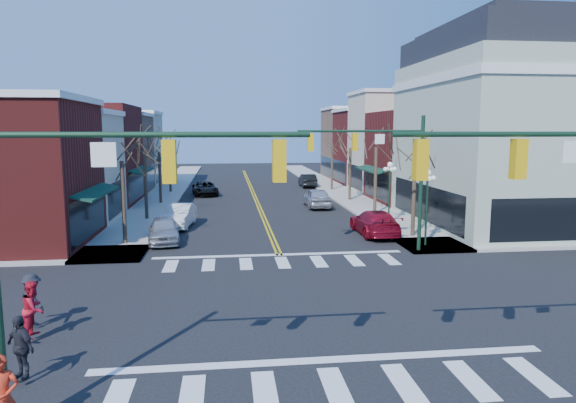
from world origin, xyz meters
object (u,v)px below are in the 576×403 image
object	(u,v)px
car_left_mid	(179,216)
car_right_far	(308,180)
car_right_near	(375,222)
pedestrian_dark_a	(20,347)
victorian_corner	(513,127)
pedestrian_red_a	(2,398)
lamppost_corner	(427,194)
pedestrian_dark_b	(32,299)
lamppost_midblock	(390,182)
car_right_mid	(317,198)
car_left_far	(205,188)
pedestrian_red_b	(34,309)
car_left_near	(164,230)

from	to	relation	value
car_left_mid	car_right_far	size ratio (longest dim) A/B	1.04
car_right_near	pedestrian_dark_a	world-z (taller)	pedestrian_dark_a
victorian_corner	pedestrian_red_a	distance (m)	33.04
lamppost_corner	pedestrian_dark_b	size ratio (longest dim) A/B	2.54
victorian_corner	lamppost_midblock	world-z (taller)	victorian_corner
lamppost_midblock	car_right_mid	distance (m)	9.52
lamppost_midblock	car_right_near	size ratio (longest dim) A/B	0.82
car_right_far	car_left_far	bearing A→B (deg)	27.85
pedestrian_dark_a	pedestrian_red_a	bearing A→B (deg)	-40.46
pedestrian_dark_b	car_left_far	bearing A→B (deg)	-55.95
lamppost_midblock	car_right_far	distance (m)	23.90
lamppost_midblock	pedestrian_red_a	xyz separation A→B (m)	(-15.50, -22.73, -1.90)
car_left_mid	car_left_far	distance (m)	16.64
car_left_mid	pedestrian_dark_b	size ratio (longest dim) A/B	2.72
lamppost_corner	pedestrian_red_a	size ratio (longest dim) A/B	2.39
lamppost_corner	pedestrian_red_b	xyz separation A→B (m)	(-16.83, -10.71, -1.93)
lamppost_corner	pedestrian_dark_b	distance (m)	19.87
car_right_near	car_right_far	xyz separation A→B (m)	(0.00, 26.51, -0.03)
pedestrian_red_b	lamppost_midblock	bearing A→B (deg)	-43.77
lamppost_corner	car_right_mid	size ratio (longest dim) A/B	0.90
lamppost_corner	car_right_mid	xyz separation A→B (m)	(-3.40, 15.13, -2.15)
lamppost_midblock	car_right_far	xyz separation A→B (m)	(-1.80, 23.73, -2.23)
car_left_mid	pedestrian_dark_b	bearing A→B (deg)	-93.67
lamppost_midblock	car_left_near	distance (m)	15.09
car_left_mid	car_left_far	bearing A→B (deg)	93.13
lamppost_corner	pedestrian_red_b	bearing A→B (deg)	-147.54
pedestrian_red_b	car_right_far	bearing A→B (deg)	-19.56
lamppost_corner	lamppost_midblock	bearing A→B (deg)	90.00
car_left_near	car_right_far	distance (m)	30.02
car_left_mid	pedestrian_red_b	world-z (taller)	pedestrian_red_b
lamppost_midblock	car_right_near	world-z (taller)	lamppost_midblock
car_right_far	pedestrian_dark_b	bearing A→B (deg)	68.78
car_left_far	car_right_mid	bearing A→B (deg)	-51.38
victorian_corner	pedestrian_red_a	world-z (taller)	victorian_corner
pedestrian_dark_a	car_left_near	bearing A→B (deg)	119.81
lamppost_corner	lamppost_midblock	size ratio (longest dim) A/B	1.00
car_right_near	pedestrian_dark_b	xyz separation A→B (m)	(-15.45, -13.37, 0.23)
car_right_mid	car_right_far	distance (m)	15.18
pedestrian_red_a	car_left_far	bearing A→B (deg)	73.37
car_right_mid	car_right_far	bearing A→B (deg)	-95.66
lamppost_corner	car_right_far	xyz separation A→B (m)	(-1.80, 30.23, -2.23)
car_left_far	pedestrian_dark_b	xyz separation A→B (m)	(-4.25, -33.96, 0.33)
car_right_near	pedestrian_dark_b	world-z (taller)	pedestrian_dark_b
car_left_mid	car_right_near	xyz separation A→B (m)	(12.26, -3.98, 0.01)
victorian_corner	car_right_near	bearing A→B (deg)	-167.27
pedestrian_red_b	pedestrian_dark_b	xyz separation A→B (m)	(-0.43, 1.05, -0.03)
lamppost_midblock	car_left_mid	bearing A→B (deg)	175.12
car_left_far	car_right_near	xyz separation A→B (m)	(11.20, -20.59, 0.09)
lamppost_corner	pedestrian_dark_a	bearing A→B (deg)	-140.17
pedestrian_dark_a	lamppost_midblock	bearing A→B (deg)	86.59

